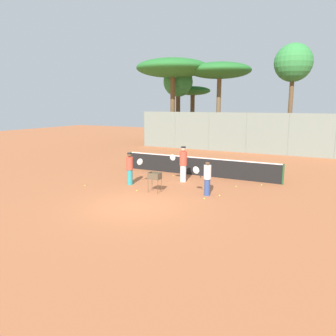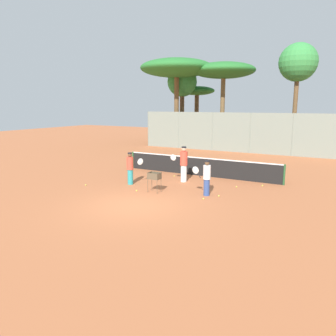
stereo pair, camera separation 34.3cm
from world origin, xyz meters
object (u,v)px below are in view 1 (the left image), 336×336
player_yellow_shirt (130,168)px  parked_car (300,143)px  player_red_cap (207,177)px  tennis_net (198,166)px  player_white_outfit (183,164)px  ball_cart (155,177)px

player_yellow_shirt → parked_car: (6.15, 17.48, -0.19)m
player_red_cap → parked_car: (1.94, 17.55, -0.17)m
tennis_net → player_white_outfit: (-0.13, -1.80, 0.41)m
parked_car → player_yellow_shirt: bearing=-109.4°
player_white_outfit → ball_cart: 2.59m
player_white_outfit → parked_car: (4.04, 15.63, -0.31)m
tennis_net → player_yellow_shirt: 4.29m
tennis_net → ball_cart: tennis_net is taller
tennis_net → player_yellow_shirt: size_ratio=5.74×
player_red_cap → ball_cart: (-2.33, -0.65, -0.13)m
player_red_cap → ball_cart: bearing=3.4°
player_white_outfit → player_yellow_shirt: 2.81m
ball_cart → tennis_net: bearing=85.3°
player_white_outfit → parked_car: 16.15m
ball_cart → player_red_cap: bearing=15.6°
tennis_net → player_red_cap: size_ratio=5.90×
tennis_net → player_red_cap: bearing=-62.0°
player_yellow_shirt → parked_car: size_ratio=0.39×
player_yellow_shirt → parked_car: player_yellow_shirt is taller
player_red_cap → ball_cart: size_ratio=1.71×
player_white_outfit → parked_car: bearing=-126.9°
player_white_outfit → player_red_cap: (2.10, -1.91, -0.14)m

